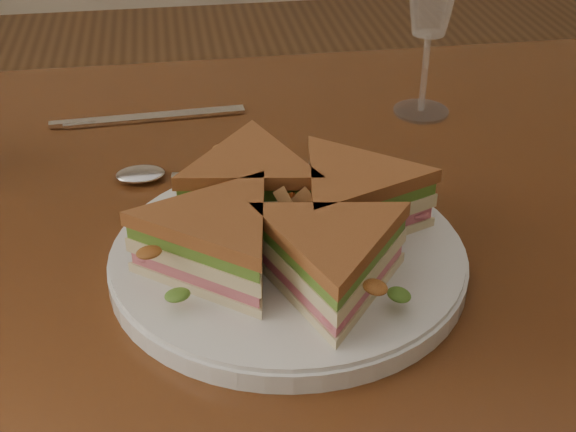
{
  "coord_description": "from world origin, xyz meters",
  "views": [
    {
      "loc": [
        -0.04,
        -0.6,
        1.14
      ],
      "look_at": [
        0.04,
        -0.07,
        0.8
      ],
      "focal_mm": 50.0,
      "sensor_mm": 36.0,
      "label": 1
    }
  ],
  "objects": [
    {
      "name": "knife",
      "position": [
        -0.08,
        0.23,
        0.75
      ],
      "size": [
        0.22,
        0.03,
        0.0
      ],
      "rotation": [
        0.0,
        0.0,
        0.05
      ],
      "color": "silver",
      "rests_on": "table"
    },
    {
      "name": "crisps_mound",
      "position": [
        0.04,
        -0.07,
        0.79
      ],
      "size": [
        0.09,
        0.09,
        0.05
      ],
      "primitive_type": null,
      "color": "#B84717",
      "rests_on": "plate"
    },
    {
      "name": "sandwich_wedges",
      "position": [
        0.04,
        -0.07,
        0.8
      ],
      "size": [
        0.3,
        0.3,
        0.06
      ],
      "color": "beige",
      "rests_on": "plate"
    },
    {
      "name": "table",
      "position": [
        0.0,
        0.0,
        0.65
      ],
      "size": [
        1.2,
        0.8,
        0.75
      ],
      "color": "#3D1E0D",
      "rests_on": "ground"
    },
    {
      "name": "plate",
      "position": [
        0.04,
        -0.07,
        0.76
      ],
      "size": [
        0.29,
        0.29,
        0.02
      ],
      "primitive_type": "cylinder",
      "color": "silver",
      "rests_on": "table"
    },
    {
      "name": "spoon",
      "position": [
        -0.06,
        0.09,
        0.75
      ],
      "size": [
        0.18,
        0.05,
        0.01
      ],
      "rotation": [
        0.0,
        0.0,
        -0.15
      ],
      "color": "silver",
      "rests_on": "table"
    }
  ]
}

